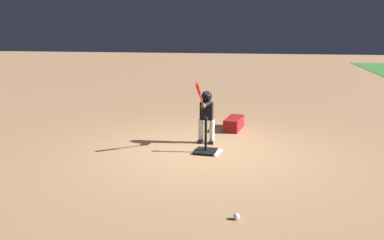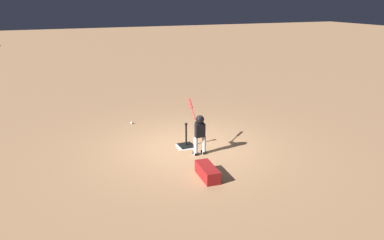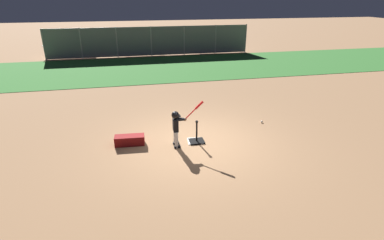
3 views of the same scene
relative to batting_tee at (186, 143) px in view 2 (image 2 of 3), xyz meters
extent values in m
plane|color=#99704C|center=(-0.07, -0.03, -0.09)|extent=(90.00, 90.00, 0.00)
cube|color=white|center=(-0.03, 0.04, -0.08)|extent=(0.48, 0.48, 0.02)
cube|color=black|center=(0.00, 0.00, -0.07)|extent=(0.43, 0.39, 0.04)
cylinder|color=black|center=(0.00, 0.00, 0.24)|extent=(0.05, 0.05, 0.58)
cylinder|color=black|center=(0.00, 0.00, 0.55)|extent=(0.08, 0.08, 0.05)
cylinder|color=silver|center=(-0.63, -0.02, 0.15)|extent=(0.10, 0.10, 0.48)
cube|color=black|center=(-0.61, -0.02, -0.06)|extent=(0.18, 0.09, 0.06)
cylinder|color=silver|center=(-0.64, -0.25, 0.15)|extent=(0.10, 0.10, 0.48)
cube|color=black|center=(-0.62, -0.25, -0.06)|extent=(0.18, 0.09, 0.06)
cube|color=black|center=(-0.64, -0.13, 0.57)|extent=(0.14, 0.25, 0.36)
sphere|color=brown|center=(-0.64, -0.13, 0.85)|extent=(0.18, 0.18, 0.18)
sphere|color=black|center=(-0.64, -0.13, 0.86)|extent=(0.21, 0.21, 0.21)
cube|color=black|center=(-0.55, -0.13, 0.83)|extent=(0.11, 0.16, 0.01)
cylinder|color=black|center=(-0.50, -0.09, 0.73)|extent=(0.30, 0.16, 0.10)
cylinder|color=black|center=(-0.50, -0.17, 0.73)|extent=(0.30, 0.15, 0.10)
sphere|color=brown|center=(-0.37, -0.13, 0.71)|extent=(0.09, 0.09, 0.09)
cylinder|color=red|center=(-0.12, -0.14, 0.95)|extent=(0.52, 0.04, 0.50)
cylinder|color=red|center=(0.03, -0.14, 1.10)|extent=(0.25, 0.07, 0.24)
cylinder|color=black|center=(-0.38, -0.13, 0.70)|extent=(0.04, 0.05, 0.04)
sphere|color=white|center=(2.47, 0.92, -0.05)|extent=(0.07, 0.07, 0.07)
cube|color=maroon|center=(-1.92, 0.24, 0.05)|extent=(0.86, 0.38, 0.28)
camera|label=1|loc=(6.50, 1.44, 1.99)|focal=35.00mm
camera|label=2|loc=(-8.86, 3.46, 3.77)|focal=35.00mm
camera|label=3|loc=(-1.80, -7.66, 3.91)|focal=28.00mm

